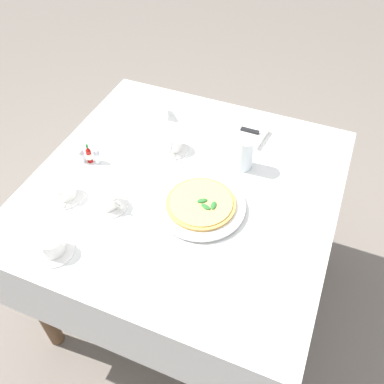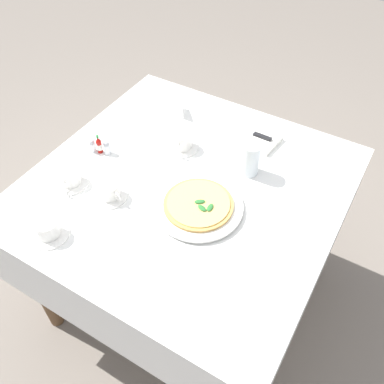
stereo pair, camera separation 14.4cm
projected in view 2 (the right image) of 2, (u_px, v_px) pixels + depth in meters
name	position (u px, v px, depth m)	size (l,w,h in m)	color
ground_plane	(188.00, 291.00, 2.04)	(8.00, 8.00, 0.00)	slate
dining_table	(186.00, 209.00, 1.59)	(1.07, 1.07, 0.75)	white
pizza_plate	(198.00, 207.00, 1.41)	(0.30, 0.30, 0.02)	white
pizza	(199.00, 204.00, 1.39)	(0.24, 0.24, 0.02)	tan
coffee_cup_far_right	(70.00, 178.00, 1.48)	(0.13, 0.13, 0.06)	white
coffee_cup_near_right	(109.00, 191.00, 1.43)	(0.13, 0.13, 0.06)	white
coffee_cup_back_corner	(48.00, 229.00, 1.32)	(0.13, 0.13, 0.06)	white
coffee_cup_left_edge	(182.00, 142.00, 1.61)	(0.13, 0.13, 0.07)	white
water_glass_far_left	(250.00, 160.00, 1.49)	(0.07, 0.07, 0.13)	white
napkin_folded	(251.00, 136.00, 1.66)	(0.23, 0.16, 0.02)	white
dinner_knife	(251.00, 133.00, 1.66)	(0.20, 0.02, 0.01)	silver
hot_sauce_bottle	(99.00, 145.00, 1.59)	(0.02, 0.02, 0.08)	#B7140F
salt_shaker	(92.00, 146.00, 1.60)	(0.03, 0.03, 0.06)	white
pepper_shaker	(107.00, 148.00, 1.59)	(0.03, 0.03, 0.06)	white
menu_card	(181.00, 107.00, 1.76)	(0.06, 0.07, 0.06)	white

